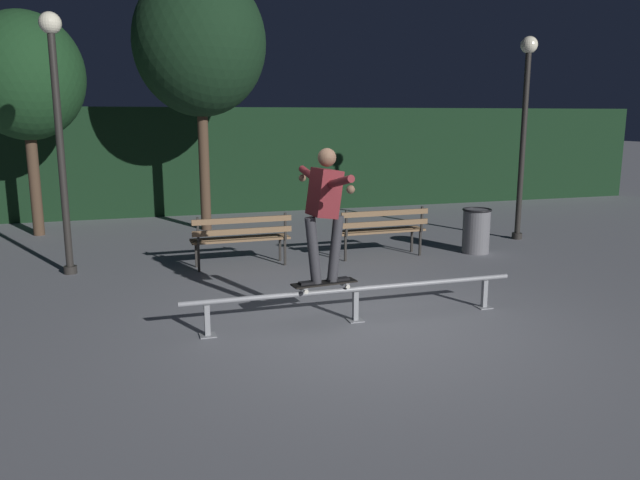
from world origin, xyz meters
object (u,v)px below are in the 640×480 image
Objects in this scene: skateboarder at (325,204)px; park_bench_left_center at (382,227)px; trash_can at (476,230)px; tree_far_left at (25,77)px; lamp_post_left at (57,112)px; park_bench_leftmost at (241,235)px; tree_behind_benches at (200,43)px; grind_rail at (356,294)px; skateboard at (324,283)px; lamp_post_right at (525,113)px.

skateboarder reaches higher than park_bench_left_center.
skateboarder is 4.88m from trash_can.
tree_far_left reaches higher than lamp_post_left.
skateboarder is 3.77m from park_bench_left_center.
lamp_post_left is at bearing 175.43° from trash_can.
park_bench_leftmost is 5.95m from tree_far_left.
tree_far_left is at bearing 173.81° from tree_behind_benches.
lamp_post_left is (-2.51, -3.24, -1.40)m from tree_behind_benches.
grind_rail is at bearing -139.42° from trash_can.
tree_far_left is (-3.95, 7.06, 2.68)m from skateboard.
park_bench_leftmost is at bearing -48.74° from tree_far_left.
skateboard is 0.15× the size of tree_behind_benches.
tree_far_left is 1.14× the size of lamp_post_right.
tree_far_left is 3.48m from tree_behind_benches.
skateboard is at bearing -60.80° from tree_far_left.
park_bench_leftmost is (-0.82, 3.06, 0.21)m from grind_rail.
tree_behind_benches is 6.66m from lamp_post_right.
trash_can is at bearing 37.51° from skateboard.
park_bench_left_center is 0.30× the size of tree_behind_benches.
grind_rail is 1.06× the size of lamp_post_left.
tree_behind_benches is at bearing 125.31° from park_bench_left_center.
lamp_post_right is at bearing 37.80° from grind_rail.
tree_behind_benches is 4.33m from lamp_post_left.
tree_far_left reaches higher than skateboarder.
lamp_post_left is 4.88× the size of trash_can.
grind_rail is at bearing -58.43° from tree_far_left.
skateboarder is 3.21m from park_bench_leftmost.
skateboarder is at bearing -48.36° from lamp_post_left.
tree_far_left reaches higher than park_bench_left_center.
park_bench_leftmost is at bearing 177.99° from trash_can.
grind_rail is at bearing -81.92° from tree_behind_benches.
park_bench_leftmost is at bearing -88.02° from tree_behind_benches.
trash_can is (6.86, -0.55, -2.07)m from lamp_post_left.
grind_rail is 7.64m from tree_behind_benches.
lamp_post_right reaches higher than skateboard.
skateboarder is at bearing -123.44° from park_bench_left_center.
skateboarder is at bearing -85.21° from tree_behind_benches.
skateboard is 3.09m from park_bench_leftmost.
tree_behind_benches is 1.38× the size of lamp_post_right.
tree_far_left reaches higher than grind_rail.
skateboard is 0.50× the size of park_bench_leftmost.
lamp_post_left is at bearing 131.64° from skateboarder.
tree_far_left is at bearing 131.26° from park_bench_leftmost.
park_bench_leftmost is (-0.43, 3.06, 0.04)m from skateboard.
skateboarder is 0.97× the size of park_bench_left_center.
grind_rail is 4.47m from trash_can.
tree_behind_benches reaches higher than tree_far_left.
tree_behind_benches reaches higher than lamp_post_left.
grind_rail is at bearing -74.91° from park_bench_leftmost.
trash_can is (4.22, -0.15, -0.12)m from park_bench_leftmost.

